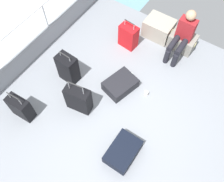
{
  "coord_description": "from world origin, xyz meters",
  "views": [
    {
      "loc": [
        1.06,
        -1.74,
        4.24
      ],
      "look_at": [
        -0.25,
        0.22,
        0.25
      ],
      "focal_mm": 39.78,
      "sensor_mm": 36.0,
      "label": 1
    }
  ],
  "objects_px": {
    "passenger_seated": "(183,35)",
    "cargo_crate_1": "(182,41)",
    "paper_cup": "(146,93)",
    "suitcase_0": "(78,99)",
    "suitcase_1": "(123,152)",
    "cargo_crate_0": "(159,28)",
    "suitcase_4": "(128,36)",
    "suitcase_2": "(120,85)",
    "suitcase_5": "(21,108)",
    "suitcase_3": "(68,68)"
  },
  "relations": [
    {
      "from": "cargo_crate_1",
      "to": "suitcase_4",
      "type": "xyz_separation_m",
      "value": [
        -1.0,
        -0.6,
        0.1
      ]
    },
    {
      "from": "suitcase_3",
      "to": "suitcase_5",
      "type": "relative_size",
      "value": 1.06
    },
    {
      "from": "suitcase_2",
      "to": "suitcase_5",
      "type": "xyz_separation_m",
      "value": [
        -1.17,
        -1.48,
        0.15
      ]
    },
    {
      "from": "cargo_crate_0",
      "to": "suitcase_3",
      "type": "xyz_separation_m",
      "value": [
        -0.92,
        -2.03,
        0.11
      ]
    },
    {
      "from": "passenger_seated",
      "to": "suitcase_2",
      "type": "height_order",
      "value": "passenger_seated"
    },
    {
      "from": "passenger_seated",
      "to": "suitcase_3",
      "type": "xyz_separation_m",
      "value": [
        -1.52,
        -1.82,
        -0.22
      ]
    },
    {
      "from": "suitcase_0",
      "to": "suitcase_2",
      "type": "distance_m",
      "value": 0.9
    },
    {
      "from": "suitcase_1",
      "to": "suitcase_4",
      "type": "xyz_separation_m",
      "value": [
        -1.23,
        2.14,
        0.15
      ]
    },
    {
      "from": "passenger_seated",
      "to": "paper_cup",
      "type": "bearing_deg",
      "value": -91.21
    },
    {
      "from": "suitcase_0",
      "to": "suitcase_3",
      "type": "height_order",
      "value": "suitcase_0"
    },
    {
      "from": "passenger_seated",
      "to": "suitcase_0",
      "type": "xyz_separation_m",
      "value": [
        -0.94,
        -2.24,
        -0.24
      ]
    },
    {
      "from": "suitcase_0",
      "to": "suitcase_4",
      "type": "xyz_separation_m",
      "value": [
        -0.06,
        1.82,
        -0.03
      ]
    },
    {
      "from": "cargo_crate_0",
      "to": "suitcase_2",
      "type": "relative_size",
      "value": 0.91
    },
    {
      "from": "cargo_crate_1",
      "to": "paper_cup",
      "type": "xyz_separation_m",
      "value": [
        -0.03,
        -1.49,
        -0.12
      ]
    },
    {
      "from": "suitcase_4",
      "to": "suitcase_5",
      "type": "relative_size",
      "value": 0.98
    },
    {
      "from": "suitcase_3",
      "to": "suitcase_4",
      "type": "relative_size",
      "value": 1.09
    },
    {
      "from": "cargo_crate_0",
      "to": "suitcase_5",
      "type": "height_order",
      "value": "suitcase_5"
    },
    {
      "from": "paper_cup",
      "to": "suitcase_4",
      "type": "bearing_deg",
      "value": 137.59
    },
    {
      "from": "passenger_seated",
      "to": "cargo_crate_1",
      "type": "bearing_deg",
      "value": 90.0
    },
    {
      "from": "suitcase_5",
      "to": "passenger_seated",
      "type": "bearing_deg",
      "value": 59.82
    },
    {
      "from": "suitcase_2",
      "to": "suitcase_5",
      "type": "bearing_deg",
      "value": -128.37
    },
    {
      "from": "suitcase_0",
      "to": "suitcase_3",
      "type": "bearing_deg",
      "value": 144.04
    },
    {
      "from": "suitcase_2",
      "to": "suitcase_4",
      "type": "height_order",
      "value": "suitcase_4"
    },
    {
      "from": "suitcase_3",
      "to": "suitcase_4",
      "type": "bearing_deg",
      "value": 69.92
    },
    {
      "from": "suitcase_0",
      "to": "suitcase_5",
      "type": "height_order",
      "value": "suitcase_0"
    },
    {
      "from": "paper_cup",
      "to": "suitcase_2",
      "type": "bearing_deg",
      "value": -163.85
    },
    {
      "from": "cargo_crate_0",
      "to": "cargo_crate_1",
      "type": "xyz_separation_m",
      "value": [
        0.6,
        -0.03,
        -0.03
      ]
    },
    {
      "from": "passenger_seated",
      "to": "suitcase_4",
      "type": "distance_m",
      "value": 1.12
    },
    {
      "from": "suitcase_5",
      "to": "paper_cup",
      "type": "height_order",
      "value": "suitcase_5"
    },
    {
      "from": "cargo_crate_0",
      "to": "passenger_seated",
      "type": "distance_m",
      "value": 0.72
    },
    {
      "from": "suitcase_3",
      "to": "suitcase_4",
      "type": "height_order",
      "value": "suitcase_3"
    },
    {
      "from": "suitcase_2",
      "to": "suitcase_3",
      "type": "height_order",
      "value": "suitcase_3"
    },
    {
      "from": "passenger_seated",
      "to": "cargo_crate_0",
      "type": "bearing_deg",
      "value": 160.59
    },
    {
      "from": "suitcase_4",
      "to": "passenger_seated",
      "type": "bearing_deg",
      "value": 22.69
    },
    {
      "from": "suitcase_2",
      "to": "paper_cup",
      "type": "distance_m",
      "value": 0.53
    },
    {
      "from": "suitcase_1",
      "to": "suitcase_4",
      "type": "bearing_deg",
      "value": 119.82
    },
    {
      "from": "suitcase_1",
      "to": "paper_cup",
      "type": "distance_m",
      "value": 1.27
    },
    {
      "from": "suitcase_5",
      "to": "suitcase_1",
      "type": "bearing_deg",
      "value": 11.17
    },
    {
      "from": "suitcase_2",
      "to": "suitcase_4",
      "type": "bearing_deg",
      "value": 114.21
    },
    {
      "from": "suitcase_1",
      "to": "suitcase_5",
      "type": "height_order",
      "value": "suitcase_5"
    },
    {
      "from": "passenger_seated",
      "to": "suitcase_1",
      "type": "bearing_deg",
      "value": -85.03
    },
    {
      "from": "suitcase_4",
      "to": "paper_cup",
      "type": "bearing_deg",
      "value": -42.41
    },
    {
      "from": "suitcase_1",
      "to": "cargo_crate_0",
      "type": "bearing_deg",
      "value": 106.52
    },
    {
      "from": "passenger_seated",
      "to": "suitcase_1",
      "type": "distance_m",
      "value": 2.6
    },
    {
      "from": "suitcase_0",
      "to": "suitcase_2",
      "type": "xyz_separation_m",
      "value": [
        0.4,
        0.78,
        -0.19
      ]
    },
    {
      "from": "suitcase_5",
      "to": "paper_cup",
      "type": "distance_m",
      "value": 2.35
    },
    {
      "from": "suitcase_0",
      "to": "suitcase_5",
      "type": "relative_size",
      "value": 1.14
    },
    {
      "from": "cargo_crate_0",
      "to": "passenger_seated",
      "type": "bearing_deg",
      "value": -19.41
    },
    {
      "from": "paper_cup",
      "to": "suitcase_0",
      "type": "bearing_deg",
      "value": -134.5
    },
    {
      "from": "cargo_crate_1",
      "to": "suitcase_5",
      "type": "relative_size",
      "value": 0.83
    }
  ]
}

